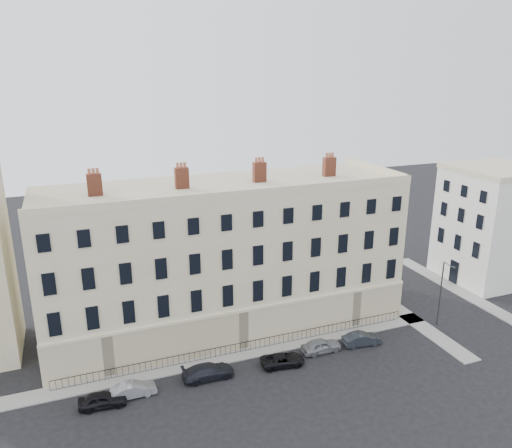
# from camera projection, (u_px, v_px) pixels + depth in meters

# --- Properties ---
(ground) EXTENTS (160.00, 160.00, 0.00)m
(ground) POSITION_uv_depth(u_px,v_px,m) (328.00, 369.00, 45.20)
(ground) COLOR black
(ground) RESTS_ON ground
(terrace) EXTENTS (36.22, 12.22, 17.00)m
(terrace) POSITION_uv_depth(u_px,v_px,m) (224.00, 256.00, 51.58)
(terrace) COLOR beige
(terrace) RESTS_ON ground
(adjacent_building) EXTENTS (10.00, 10.00, 14.00)m
(adjacent_building) POSITION_uv_depth(u_px,v_px,m) (491.00, 226.00, 62.86)
(adjacent_building) COLOR white
(adjacent_building) RESTS_ON ground
(pavement_terrace) EXTENTS (48.00, 2.00, 0.12)m
(pavement_terrace) POSITION_uv_depth(u_px,v_px,m) (206.00, 361.00, 46.21)
(pavement_terrace) COLOR gray
(pavement_terrace) RESTS_ON ground
(pavement_east_return) EXTENTS (2.00, 24.00, 0.12)m
(pavement_east_return) POSITION_uv_depth(u_px,v_px,m) (394.00, 307.00, 56.77)
(pavement_east_return) COLOR gray
(pavement_east_return) RESTS_ON ground
(pavement_adjacent) EXTENTS (2.00, 20.00, 0.12)m
(pavement_adjacent) POSITION_uv_depth(u_px,v_px,m) (452.00, 287.00, 61.98)
(pavement_adjacent) COLOR gray
(pavement_adjacent) RESTS_ON ground
(railings) EXTENTS (35.00, 0.04, 0.96)m
(railings) POSITION_uv_depth(u_px,v_px,m) (245.00, 346.00, 47.79)
(railings) COLOR black
(railings) RESTS_ON ground
(car_a) EXTENTS (3.90, 1.84, 1.29)m
(car_a) POSITION_uv_depth(u_px,v_px,m) (103.00, 400.00, 39.95)
(car_a) COLOR black
(car_a) RESTS_ON ground
(car_b) EXTENTS (3.76, 1.38, 1.23)m
(car_b) POSITION_uv_depth(u_px,v_px,m) (133.00, 390.00, 41.26)
(car_b) COLOR gray
(car_b) RESTS_ON ground
(car_c) EXTENTS (4.61, 1.89, 1.34)m
(car_c) POSITION_uv_depth(u_px,v_px,m) (208.00, 371.00, 43.65)
(car_c) COLOR black
(car_c) RESTS_ON ground
(car_d) EXTENTS (4.25, 2.36, 1.13)m
(car_d) POSITION_uv_depth(u_px,v_px,m) (283.00, 360.00, 45.55)
(car_d) COLOR black
(car_d) RESTS_ON ground
(car_e) EXTENTS (3.94, 1.61, 1.34)m
(car_e) POSITION_uv_depth(u_px,v_px,m) (321.00, 346.00, 47.72)
(car_e) COLOR gray
(car_e) RESTS_ON ground
(car_f) EXTENTS (4.00, 1.77, 1.28)m
(car_f) POSITION_uv_depth(u_px,v_px,m) (362.00, 339.00, 48.94)
(car_f) COLOR #23272E
(car_f) RESTS_ON ground
(streetlamp) EXTENTS (0.34, 1.54, 7.12)m
(streetlamp) POSITION_uv_depth(u_px,v_px,m) (441.00, 291.00, 51.80)
(streetlamp) COLOR #2F3035
(streetlamp) RESTS_ON ground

